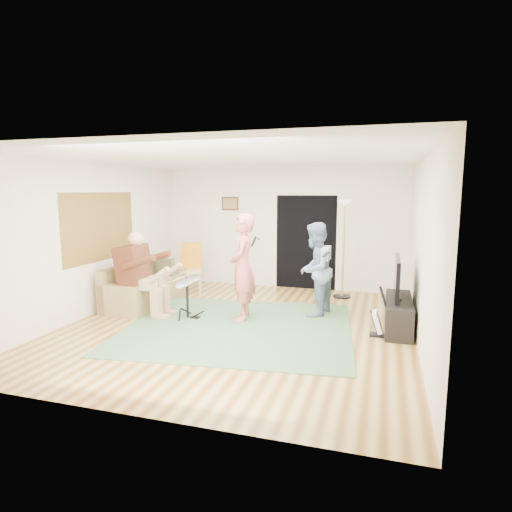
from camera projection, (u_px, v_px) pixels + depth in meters
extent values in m
plane|color=brown|center=(239.00, 326.00, 7.06)|extent=(6.00, 6.00, 0.00)
plane|color=white|center=(238.00, 159.00, 6.64)|extent=(6.00, 6.00, 0.00)
plane|color=olive|center=(100.00, 227.00, 7.79)|extent=(0.00, 2.05, 2.05)
plane|color=black|center=(306.00, 243.00, 9.57)|extent=(2.10, 0.00, 2.10)
cube|color=#3F2314|center=(230.00, 204.00, 9.95)|extent=(0.42, 0.03, 0.32)
cube|color=#476B41|center=(239.00, 327.00, 6.96)|extent=(3.94, 3.66, 0.02)
cube|color=#967B4B|center=(147.00, 294.00, 8.40)|extent=(0.80, 1.60, 0.39)
cube|color=#967B4B|center=(131.00, 283.00, 8.46)|extent=(0.15, 1.97, 0.80)
cube|color=#967B4B|center=(168.00, 280.00, 9.23)|extent=(0.80, 0.19, 0.56)
cube|color=#967B4B|center=(120.00, 301.00, 7.54)|extent=(0.80, 0.19, 0.56)
cube|color=#572A18|center=(133.00, 264.00, 7.63)|extent=(0.42, 0.54, 0.69)
sphere|color=tan|center=(136.00, 239.00, 7.54)|extent=(0.27, 0.27, 0.27)
cylinder|color=black|center=(187.00, 300.00, 7.42)|extent=(0.04, 0.04, 0.61)
cube|color=silver|center=(187.00, 283.00, 7.37)|extent=(0.12, 0.61, 0.04)
imported|color=#D6625D|center=(243.00, 267.00, 7.27)|extent=(0.57, 0.75, 1.82)
imported|color=slate|center=(315.00, 269.00, 7.53)|extent=(0.78, 0.92, 1.66)
cube|color=black|center=(377.00, 335.00, 6.56)|extent=(0.21, 0.17, 0.03)
cube|color=white|center=(377.00, 322.00, 6.53)|extent=(0.17, 0.25, 0.34)
cylinder|color=black|center=(384.00, 301.00, 6.45)|extent=(0.18, 0.04, 0.44)
cylinder|color=black|center=(342.00, 296.00, 8.92)|extent=(0.36, 0.36, 0.03)
cylinder|color=tan|center=(343.00, 251.00, 8.78)|extent=(0.05, 0.05, 1.91)
cone|color=white|center=(345.00, 203.00, 8.63)|extent=(0.32, 0.32, 0.13)
cube|color=tan|center=(191.00, 271.00, 9.21)|extent=(0.59, 0.59, 0.04)
cube|color=orange|center=(195.00, 253.00, 9.35)|extent=(0.43, 0.24, 0.45)
cube|color=black|center=(398.00, 314.00, 6.84)|extent=(0.40, 1.40, 0.50)
cube|color=black|center=(397.00, 277.00, 6.76)|extent=(0.06, 1.14, 0.63)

